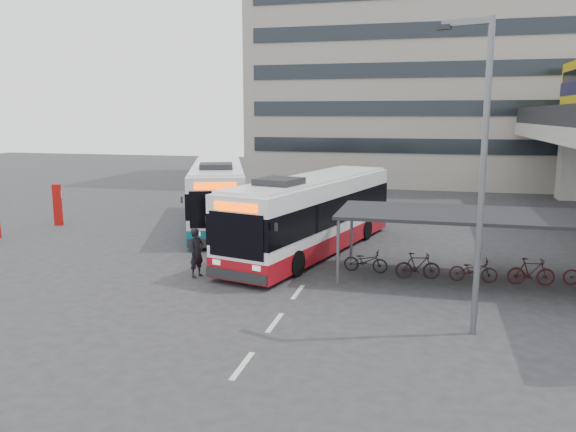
% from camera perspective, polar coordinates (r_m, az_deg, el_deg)
% --- Properties ---
extents(ground, '(120.00, 120.00, 0.00)m').
position_cam_1_polar(ground, '(20.40, -5.91, -7.18)').
color(ground, '#28282B').
rests_on(ground, ground).
extents(bike_shelter, '(10.00, 4.00, 2.54)m').
position_cam_1_polar(bike_shelter, '(21.82, 18.43, -2.38)').
color(bike_shelter, '#595B60').
rests_on(bike_shelter, ground).
extents(office_block, '(30.00, 15.00, 25.00)m').
position_cam_1_polar(office_block, '(54.64, 13.84, 16.71)').
color(office_block, gray).
rests_on(office_block, ground).
extents(road_markings, '(0.15, 7.60, 0.01)m').
position_cam_1_polar(road_markings, '(16.97, -1.34, -10.77)').
color(road_markings, beige).
rests_on(road_markings, ground).
extents(bus_main, '(5.69, 12.52, 3.62)m').
position_cam_1_polar(bus_main, '(25.11, 2.53, 0.13)').
color(bus_main, white).
rests_on(bus_main, ground).
extents(bus_teal, '(6.94, 12.72, 3.72)m').
position_cam_1_polar(bus_teal, '(31.41, -7.15, 2.18)').
color(bus_teal, white).
rests_on(bus_teal, ground).
extents(pedestrian, '(0.65, 0.80, 1.89)m').
position_cam_1_polar(pedestrian, '(21.56, -9.26, -3.70)').
color(pedestrian, black).
rests_on(pedestrian, ground).
extents(lamp_post, '(1.47, 0.60, 8.59)m').
position_cam_1_polar(lamp_post, '(15.94, 18.86, 5.40)').
color(lamp_post, '#595B60').
rests_on(lamp_post, ground).
extents(sign_totem_north, '(0.49, 0.28, 2.30)m').
position_cam_1_polar(sign_totem_north, '(33.69, -22.37, 1.12)').
color(sign_totem_north, '#A10D09').
rests_on(sign_totem_north, ground).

